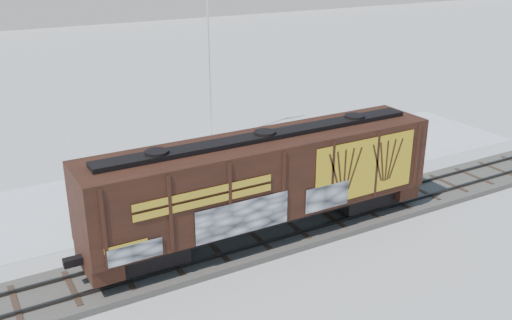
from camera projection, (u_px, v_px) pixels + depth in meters
ground at (293, 232)px, 26.20m from camera, size 500.00×500.00×0.00m
rail_track at (294, 229)px, 26.15m from camera, size 50.00×3.40×0.43m
parking_strip at (220, 177)px, 32.26m from camera, size 40.00×8.00×0.03m
hopper_railcar at (265, 179)px, 24.41m from camera, size 15.85×3.06×4.58m
flagpole at (211, 83)px, 36.49m from camera, size 2.30×0.90×11.01m
car_silver at (124, 192)px, 28.64m from camera, size 4.38×3.12×1.38m
car_white at (257, 158)px, 33.12m from camera, size 4.59×2.40×1.44m
car_dark at (257, 158)px, 33.23m from camera, size 4.75×2.54×1.31m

